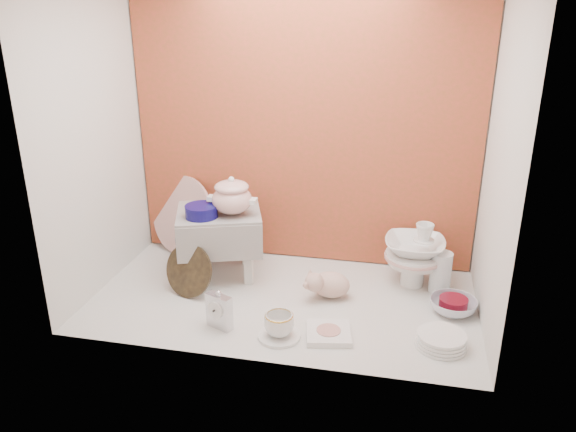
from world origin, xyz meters
name	(u,v)px	position (x,y,z in m)	size (l,w,h in m)	color
ground	(283,299)	(0.00, 0.00, 0.00)	(1.80, 1.80, 0.00)	silver
niche_shell	(291,97)	(0.00, 0.18, 0.93)	(1.86, 1.03, 1.53)	#B93F2E
step_stool	(220,243)	(-0.37, 0.19, 0.18)	(0.41, 0.35, 0.35)	silver
soup_tureen	(232,196)	(-0.29, 0.16, 0.45)	(0.24, 0.24, 0.20)	white
cobalt_bowl	(202,211)	(-0.42, 0.10, 0.38)	(0.16, 0.16, 0.06)	#0F0B54
floral_platter	(182,215)	(-0.67, 0.42, 0.22)	(0.44, 0.14, 0.43)	white
blue_white_vase	(199,235)	(-0.55, 0.36, 0.13)	(0.26, 0.26, 0.27)	white
lacquer_tray	(189,270)	(-0.45, -0.04, 0.13)	(0.26, 0.10, 0.25)	black
mantel_clock	(219,309)	(-0.22, -0.30, 0.09)	(0.12, 0.04, 0.18)	silver
plush_pig	(331,284)	(0.22, 0.07, 0.07)	(0.23, 0.16, 0.14)	#CB9F8F
teacup_saucer	(279,336)	(0.05, -0.32, 0.01)	(0.18, 0.18, 0.01)	white
gold_rim_teacup	(279,324)	(0.05, -0.32, 0.06)	(0.13, 0.13, 0.10)	white
lattice_dish	(328,333)	(0.26, -0.26, 0.01)	(0.19, 0.19, 0.03)	white
dinner_plate_stack	(441,340)	(0.72, -0.24, 0.03)	(0.21, 0.21, 0.06)	white
crystal_bowl	(453,306)	(0.78, 0.04, 0.03)	(0.21, 0.21, 0.07)	silver
clear_glass_vase	(441,272)	(0.73, 0.24, 0.10)	(0.10, 0.10, 0.21)	silver
porcelain_tower	(414,254)	(0.60, 0.28, 0.17)	(0.29, 0.29, 0.33)	white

